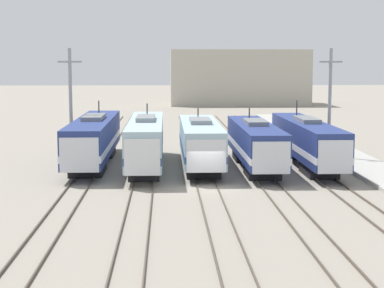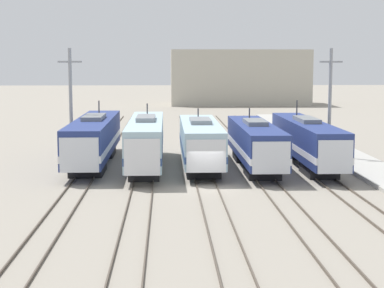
# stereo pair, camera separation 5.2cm
# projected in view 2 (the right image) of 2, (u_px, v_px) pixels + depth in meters

# --- Properties ---
(ground_plane) EXTENTS (400.00, 400.00, 0.00)m
(ground_plane) POSITION_uv_depth(u_px,v_px,m) (207.00, 188.00, 45.09)
(ground_plane) COLOR gray
(rail_pair_far_left) EXTENTS (1.50, 120.00, 0.15)m
(rail_pair_far_left) POSITION_uv_depth(u_px,v_px,m) (77.00, 188.00, 44.72)
(rail_pair_far_left) COLOR #4C4238
(rail_pair_far_left) RESTS_ON ground_plane
(rail_pair_center_left) EXTENTS (1.51, 120.00, 0.15)m
(rail_pair_center_left) POSITION_uv_depth(u_px,v_px,m) (142.00, 188.00, 44.90)
(rail_pair_center_left) COLOR #4C4238
(rail_pair_center_left) RESTS_ON ground_plane
(rail_pair_center) EXTENTS (1.51, 120.00, 0.15)m
(rail_pair_center) POSITION_uv_depth(u_px,v_px,m) (207.00, 187.00, 45.08)
(rail_pair_center) COLOR #4C4238
(rail_pair_center) RESTS_ON ground_plane
(rail_pair_center_right) EXTENTS (1.51, 120.00, 0.15)m
(rail_pair_center_right) POSITION_uv_depth(u_px,v_px,m) (271.00, 187.00, 45.27)
(rail_pair_center_right) COLOR #4C4238
(rail_pair_center_right) RESTS_ON ground_plane
(rail_pair_far_right) EXTENTS (1.50, 120.00, 0.15)m
(rail_pair_far_right) POSITION_uv_depth(u_px,v_px,m) (335.00, 186.00, 45.45)
(rail_pair_far_right) COLOR #4C4238
(rail_pair_far_right) RESTS_ON ground_plane
(locomotive_far_left) EXTENTS (3.09, 19.73, 5.27)m
(locomotive_far_left) POSITION_uv_depth(u_px,v_px,m) (94.00, 140.00, 55.13)
(locomotive_far_left) COLOR black
(locomotive_far_left) RESTS_ON ground_plane
(locomotive_center_left) EXTENTS (2.79, 18.45, 5.14)m
(locomotive_center_left) POSITION_uv_depth(u_px,v_px,m) (146.00, 142.00, 53.23)
(locomotive_center_left) COLOR #232326
(locomotive_center_left) RESTS_ON ground_plane
(locomotive_center) EXTENTS (3.14, 16.42, 4.72)m
(locomotive_center) POSITION_uv_depth(u_px,v_px,m) (201.00, 143.00, 53.51)
(locomotive_center) COLOR #232326
(locomotive_center) RESTS_ON ground_plane
(locomotive_center_right) EXTENTS (2.98, 17.01, 4.76)m
(locomotive_center_right) POSITION_uv_depth(u_px,v_px,m) (256.00, 144.00, 53.14)
(locomotive_center_right) COLOR black
(locomotive_center_right) RESTS_ON ground_plane
(locomotive_far_right) EXTENTS (2.75, 19.15, 5.36)m
(locomotive_far_right) POSITION_uv_depth(u_px,v_px,m) (307.00, 142.00, 54.34)
(locomotive_far_right) COLOR black
(locomotive_far_right) RESTS_ON ground_plane
(catenary_tower_left) EXTENTS (2.09, 0.31, 10.06)m
(catenary_tower_left) POSITION_uv_depth(u_px,v_px,m) (71.00, 103.00, 56.92)
(catenary_tower_left) COLOR gray
(catenary_tower_left) RESTS_ON ground_plane
(catenary_tower_right) EXTENTS (2.09, 0.31, 10.06)m
(catenary_tower_right) POSITION_uv_depth(u_px,v_px,m) (330.00, 102.00, 57.85)
(catenary_tower_right) COLOR gray
(catenary_tower_right) RESTS_ON ground_plane
(depot_building) EXTENTS (28.24, 13.96, 11.29)m
(depot_building) POSITION_uv_depth(u_px,v_px,m) (239.00, 77.00, 133.90)
(depot_building) COLOR #B2AD9E
(depot_building) RESTS_ON ground_plane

